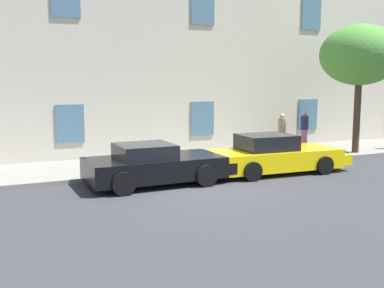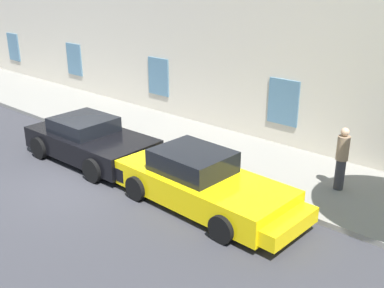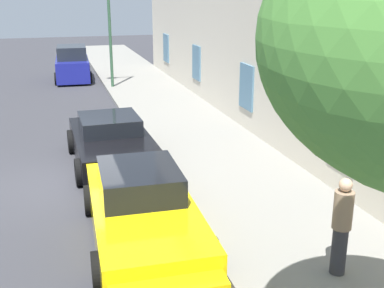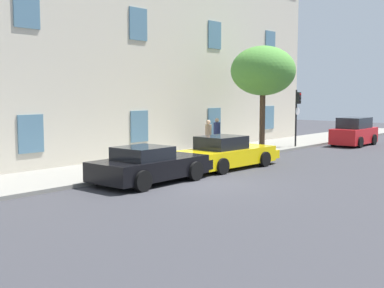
# 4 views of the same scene
# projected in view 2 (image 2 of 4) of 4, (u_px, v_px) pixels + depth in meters

# --- Properties ---
(ground_plane) EXTENTS (80.00, 80.00, 0.00)m
(ground_plane) POSITION_uv_depth(u_px,v_px,m) (80.00, 182.00, 12.89)
(ground_plane) COLOR #333338
(sidewalk) EXTENTS (60.00, 3.73, 0.14)m
(sidewalk) POSITION_uv_depth(u_px,v_px,m) (180.00, 141.00, 15.80)
(sidewalk) COLOR gray
(sidewalk) RESTS_ON ground
(sportscar_red_lead) EXTENTS (4.74, 2.32, 1.31)m
(sportscar_red_lead) POSITION_uv_depth(u_px,v_px,m) (94.00, 143.00, 14.12)
(sportscar_red_lead) COLOR black
(sportscar_red_lead) RESTS_ON ground
(sportscar_yellow_flank) EXTENTS (5.14, 2.28, 1.39)m
(sportscar_yellow_flank) POSITION_uv_depth(u_px,v_px,m) (207.00, 185.00, 11.31)
(sportscar_yellow_flank) COLOR yellow
(sportscar_yellow_flank) RESTS_ON ground
(pedestrian_admiring) EXTENTS (0.32, 0.32, 1.72)m
(pedestrian_admiring) POSITION_uv_depth(u_px,v_px,m) (342.00, 158.00, 11.85)
(pedestrian_admiring) COLOR #333338
(pedestrian_admiring) RESTS_ON sidewalk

